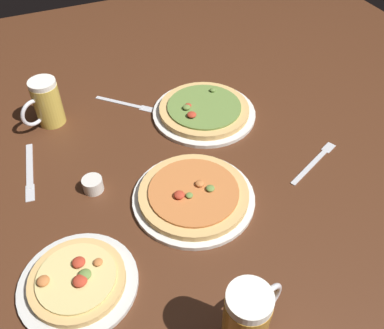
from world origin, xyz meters
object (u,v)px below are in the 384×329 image
(beer_mug_amber, at_px, (46,103))
(ramekin_sauce, at_px, (93,185))
(pizza_plate_far, at_px, (204,111))
(knife_right, at_px, (30,171))
(beer_mug_dark, at_px, (247,319))
(pizza_plate_near, at_px, (194,195))
(fork_left, at_px, (314,162))
(pizza_plate_side, at_px, (78,281))
(fork_spare, at_px, (126,104))

(beer_mug_amber, height_order, ramekin_sauce, beer_mug_amber)
(pizza_plate_far, bearing_deg, knife_right, -175.45)
(beer_mug_dark, distance_m, knife_right, 0.73)
(pizza_plate_near, bearing_deg, beer_mug_amber, 120.99)
(beer_mug_amber, bearing_deg, beer_mug_dark, -74.79)
(fork_left, bearing_deg, ramekin_sauce, 166.35)
(pizza_plate_near, distance_m, pizza_plate_side, 0.35)
(beer_mug_amber, bearing_deg, knife_right, -115.63)
(pizza_plate_near, height_order, knife_right, pizza_plate_near)
(beer_mug_dark, height_order, beer_mug_amber, beer_mug_dark)
(pizza_plate_side, height_order, beer_mug_amber, beer_mug_amber)
(pizza_plate_near, bearing_deg, pizza_plate_side, -158.89)
(ramekin_sauce, relative_size, fork_left, 0.26)
(pizza_plate_side, bearing_deg, ramekin_sauce, 69.65)
(fork_spare, bearing_deg, pizza_plate_near, -84.90)
(beer_mug_dark, bearing_deg, pizza_plate_near, 81.76)
(pizza_plate_side, height_order, ramekin_sauce, pizza_plate_side)
(knife_right, distance_m, fork_spare, 0.39)
(pizza_plate_far, distance_m, fork_left, 0.38)
(ramekin_sauce, distance_m, fork_spare, 0.38)
(ramekin_sauce, xyz_separation_m, fork_spare, (0.19, 0.33, -0.02))
(pizza_plate_near, bearing_deg, knife_right, 144.21)
(pizza_plate_near, distance_m, beer_mug_dark, 0.39)
(pizza_plate_far, xyz_separation_m, knife_right, (-0.56, -0.04, -0.01))
(ramekin_sauce, height_order, knife_right, ramekin_sauce)
(ramekin_sauce, bearing_deg, pizza_plate_side, -110.35)
(pizza_plate_near, bearing_deg, fork_left, -1.31)
(ramekin_sauce, distance_m, knife_right, 0.20)
(pizza_plate_far, distance_m, fork_spare, 0.27)
(pizza_plate_far, distance_m, beer_mug_dark, 0.73)
(pizza_plate_far, xyz_separation_m, pizza_plate_side, (-0.51, -0.45, -0.00))
(knife_right, bearing_deg, ramekin_sauce, -42.40)
(pizza_plate_near, height_order, beer_mug_dark, beer_mug_dark)
(fork_left, relative_size, knife_right, 0.90)
(pizza_plate_far, bearing_deg, beer_mug_dark, -108.27)
(pizza_plate_side, distance_m, fork_spare, 0.67)
(pizza_plate_side, bearing_deg, knife_right, 97.14)
(beer_mug_amber, relative_size, knife_right, 0.65)
(beer_mug_dark, xyz_separation_m, fork_spare, (0.01, 0.85, -0.08))
(pizza_plate_far, xyz_separation_m, fork_spare, (-0.22, 0.15, -0.01))
(fork_left, bearing_deg, beer_mug_dark, -139.43)
(pizza_plate_far, bearing_deg, fork_left, -58.75)
(pizza_plate_side, bearing_deg, pizza_plate_near, 21.11)
(pizza_plate_side, distance_m, ramekin_sauce, 0.28)
(pizza_plate_side, height_order, knife_right, pizza_plate_side)
(ramekin_sauce, bearing_deg, pizza_plate_far, 23.93)
(ramekin_sauce, bearing_deg, fork_left, -13.65)
(pizza_plate_near, distance_m, beer_mug_amber, 0.56)
(pizza_plate_far, distance_m, beer_mug_amber, 0.49)
(pizza_plate_far, xyz_separation_m, fork_left, (0.20, -0.33, -0.01))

